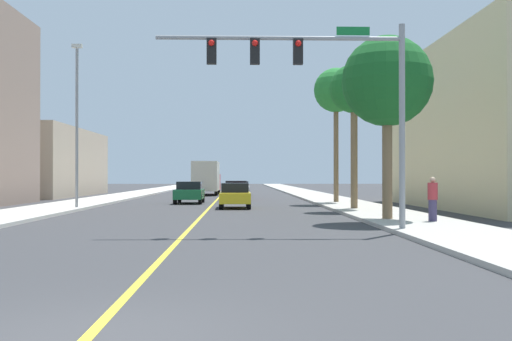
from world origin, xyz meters
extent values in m
plane|color=#38383A|center=(0.00, 42.00, 0.00)|extent=(192.00, 192.00, 0.00)
cube|color=beige|center=(-8.65, 42.00, 0.07)|extent=(3.80, 168.00, 0.15)
cube|color=#B2ADA3|center=(8.65, 42.00, 0.07)|extent=(3.80, 168.00, 0.15)
cube|color=yellow|center=(0.00, 42.00, 0.00)|extent=(0.16, 144.00, 0.01)
cube|color=tan|center=(-17.98, 50.92, 3.13)|extent=(10.39, 19.91, 6.26)
cylinder|color=gray|center=(7.15, 12.90, 3.53)|extent=(0.20, 0.20, 6.76)
cylinder|color=gray|center=(3.09, 12.90, 6.43)|extent=(8.13, 0.14, 0.14)
cube|color=black|center=(3.70, 12.90, 5.98)|extent=(0.32, 0.24, 0.84)
sphere|color=red|center=(3.70, 12.76, 6.23)|extent=(0.20, 0.20, 0.20)
cube|color=black|center=(2.28, 12.90, 5.98)|extent=(0.32, 0.24, 0.84)
sphere|color=red|center=(2.28, 12.76, 6.23)|extent=(0.20, 0.20, 0.20)
cube|color=black|center=(0.86, 12.90, 5.98)|extent=(0.32, 0.24, 0.84)
sphere|color=red|center=(0.86, 12.76, 6.23)|extent=(0.20, 0.20, 0.20)
cube|color=#147233|center=(5.53, 12.90, 6.68)|extent=(1.10, 0.04, 0.28)
cylinder|color=gray|center=(-7.25, 27.01, 4.55)|extent=(0.16, 0.16, 8.81)
cube|color=beige|center=(-7.25, 27.01, 9.11)|extent=(0.56, 0.28, 0.20)
cylinder|color=brown|center=(7.77, 17.46, 2.94)|extent=(0.41, 0.41, 5.59)
sphere|color=#195B23|center=(7.77, 17.46, 5.74)|extent=(3.68, 3.68, 3.68)
cone|color=#195B23|center=(8.87, 17.50, 5.54)|extent=(0.49, 1.94, 1.59)
cone|color=#195B23|center=(8.24, 18.45, 5.54)|extent=(1.75, 1.15, 1.80)
cone|color=#195B23|center=(7.08, 18.32, 5.54)|extent=(1.65, 1.53, 1.70)
cone|color=#195B23|center=(6.68, 17.25, 5.54)|extent=(0.73, 1.97, 1.67)
cone|color=#195B23|center=(7.22, 16.50, 5.54)|extent=(1.81, 1.38, 1.46)
cone|color=#195B23|center=(8.49, 16.63, 5.54)|extent=(1.43, 1.36, 1.75)
cylinder|color=brown|center=(7.93, 25.49, 3.36)|extent=(0.37, 0.37, 6.43)
sphere|color=#1E6B28|center=(7.93, 25.49, 6.58)|extent=(2.63, 2.63, 2.63)
cone|color=#1E6B28|center=(8.72, 25.51, 6.38)|extent=(0.46, 1.36, 1.42)
cone|color=#1E6B28|center=(8.25, 26.22, 6.38)|extent=(1.24, 0.83, 1.36)
cone|color=#1E6B28|center=(7.27, 25.93, 6.38)|extent=(1.07, 1.38, 1.46)
cone|color=#1E6B28|center=(7.26, 25.07, 6.38)|extent=(0.89, 1.07, 1.29)
cone|color=#1E6B28|center=(8.29, 24.79, 6.38)|extent=(1.52, 1.10, 1.27)
cylinder|color=brown|center=(8.23, 33.53, 3.89)|extent=(0.32, 0.32, 7.48)
sphere|color=#287F33|center=(8.23, 33.53, 7.63)|extent=(2.96, 2.96, 2.96)
cone|color=#287F33|center=(9.12, 33.59, 7.43)|extent=(0.52, 1.48, 1.53)
cone|color=#287F33|center=(8.80, 34.21, 7.43)|extent=(1.17, 1.06, 1.68)
cone|color=#287F33|center=(7.83, 34.33, 7.43)|extent=(1.18, 0.83, 1.41)
cone|color=#287F33|center=(7.36, 33.36, 7.43)|extent=(0.61, 1.16, 1.44)
cone|color=#287F33|center=(7.85, 32.73, 7.43)|extent=(1.27, 0.86, 1.63)
cone|color=#287F33|center=(8.68, 32.76, 7.43)|extent=(1.33, 1.02, 1.29)
cube|color=gold|center=(1.51, 28.51, 0.62)|extent=(1.79, 3.92, 0.60)
cube|color=black|center=(1.51, 28.54, 1.19)|extent=(1.57, 1.69, 0.54)
cylinder|color=black|center=(0.72, 29.91, 0.32)|extent=(0.22, 0.64, 0.64)
cylinder|color=black|center=(2.28, 29.92, 0.32)|extent=(0.22, 0.64, 0.64)
cylinder|color=black|center=(0.74, 27.09, 0.32)|extent=(0.22, 0.64, 0.64)
cylinder|color=black|center=(2.31, 27.11, 0.32)|extent=(0.22, 0.64, 0.64)
cube|color=#196638|center=(-1.64, 34.77, 0.64)|extent=(1.85, 4.15, 0.64)
cube|color=black|center=(-1.64, 34.73, 1.23)|extent=(1.63, 1.80, 0.54)
cylinder|color=black|center=(-2.47, 36.29, 0.32)|extent=(0.22, 0.64, 0.64)
cylinder|color=black|center=(-0.82, 36.29, 0.32)|extent=(0.22, 0.64, 0.64)
cylinder|color=black|center=(-2.47, 33.24, 0.32)|extent=(0.22, 0.64, 0.64)
cylinder|color=black|center=(-0.82, 33.24, 0.32)|extent=(0.22, 0.64, 0.64)
cube|color=#BCBCC1|center=(1.88, 52.02, 0.61)|extent=(1.82, 4.21, 0.58)
cube|color=black|center=(1.88, 51.99, 1.13)|extent=(1.56, 2.18, 0.45)
cylinder|color=black|center=(1.17, 53.57, 0.32)|extent=(0.24, 0.65, 0.64)
cylinder|color=black|center=(2.68, 53.53, 0.32)|extent=(0.24, 0.65, 0.64)
cylinder|color=black|center=(1.09, 50.50, 0.32)|extent=(0.24, 0.65, 0.64)
cylinder|color=black|center=(2.60, 50.47, 0.32)|extent=(0.24, 0.65, 0.64)
cube|color=red|center=(1.51, 42.17, 0.65)|extent=(1.91, 4.12, 0.65)
cube|color=black|center=(1.51, 42.00, 1.23)|extent=(1.67, 1.91, 0.52)
cylinder|color=black|center=(0.67, 43.68, 0.32)|extent=(0.22, 0.64, 0.64)
cylinder|color=black|center=(2.36, 43.68, 0.32)|extent=(0.22, 0.64, 0.64)
cylinder|color=black|center=(0.66, 40.67, 0.32)|extent=(0.22, 0.64, 0.64)
cylinder|color=black|center=(2.35, 40.66, 0.32)|extent=(0.22, 0.64, 0.64)
cube|color=red|center=(-1.44, 56.82, 1.25)|extent=(2.42, 2.48, 1.60)
cube|color=beige|center=(-1.47, 52.42, 1.86)|extent=(2.44, 6.34, 2.81)
cylinder|color=black|center=(-2.49, 56.82, 0.45)|extent=(0.29, 0.90, 0.90)
cylinder|color=black|center=(-0.39, 56.81, 0.45)|extent=(0.29, 0.90, 0.90)
cylinder|color=black|center=(-2.53, 50.85, 0.45)|extent=(0.29, 0.90, 0.90)
cylinder|color=black|center=(-0.43, 50.84, 0.45)|extent=(0.29, 0.90, 0.90)
cylinder|color=#3F3859|center=(9.16, 16.02, 0.56)|extent=(0.32, 0.32, 0.82)
cylinder|color=#B23338|center=(9.16, 16.02, 1.30)|extent=(0.38, 0.38, 0.65)
sphere|color=tan|center=(9.16, 16.02, 1.74)|extent=(0.22, 0.22, 0.22)
camera|label=1|loc=(1.77, -7.21, 1.88)|focal=43.02mm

